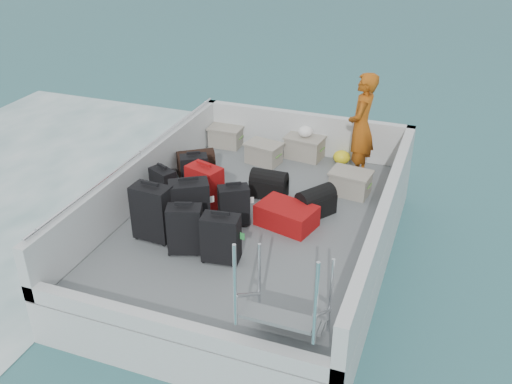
{
  "coord_description": "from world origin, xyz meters",
  "views": [
    {
      "loc": [
        2.34,
        -6.28,
        4.7
      ],
      "look_at": [
        -0.02,
        0.11,
        1.0
      ],
      "focal_mm": 40.0,
      "sensor_mm": 36.0,
      "label": 1
    }
  ],
  "objects_px": {
    "suitcase_0": "(153,213)",
    "suitcase_3": "(185,230)",
    "suitcase_4": "(190,208)",
    "suitcase_8": "(287,216)",
    "passenger": "(361,127)",
    "suitcase_7": "(234,206)",
    "suitcase_5": "(205,189)",
    "suitcase_6": "(221,239)",
    "crate_0": "(226,137)",
    "crate_1": "(264,154)",
    "crate_2": "(305,148)",
    "suitcase_2": "(195,174)",
    "suitcase_1": "(164,187)",
    "crate_3": "(350,184)"
  },
  "relations": [
    {
      "from": "suitcase_0",
      "to": "crate_3",
      "type": "xyz_separation_m",
      "value": [
        2.12,
        2.08,
        -0.21
      ]
    },
    {
      "from": "suitcase_6",
      "to": "suitcase_0",
      "type": "bearing_deg",
      "value": 163.71
    },
    {
      "from": "suitcase_0",
      "to": "suitcase_6",
      "type": "xyz_separation_m",
      "value": [
        1.01,
        -0.15,
        -0.07
      ]
    },
    {
      "from": "suitcase_2",
      "to": "crate_0",
      "type": "relative_size",
      "value": 1.07
    },
    {
      "from": "suitcase_5",
      "to": "crate_1",
      "type": "relative_size",
      "value": 1.27
    },
    {
      "from": "suitcase_8",
      "to": "passenger",
      "type": "height_order",
      "value": "passenger"
    },
    {
      "from": "suitcase_3",
      "to": "suitcase_7",
      "type": "bearing_deg",
      "value": 49.97
    },
    {
      "from": "suitcase_3",
      "to": "passenger",
      "type": "bearing_deg",
      "value": 41.6
    },
    {
      "from": "suitcase_2",
      "to": "suitcase_7",
      "type": "bearing_deg",
      "value": -67.63
    },
    {
      "from": "passenger",
      "to": "suitcase_6",
      "type": "bearing_deg",
      "value": -19.06
    },
    {
      "from": "suitcase_4",
      "to": "suitcase_5",
      "type": "relative_size",
      "value": 1.11
    },
    {
      "from": "suitcase_1",
      "to": "suitcase_4",
      "type": "bearing_deg",
      "value": -11.93
    },
    {
      "from": "suitcase_5",
      "to": "suitcase_7",
      "type": "distance_m",
      "value": 0.58
    },
    {
      "from": "suitcase_7",
      "to": "crate_1",
      "type": "bearing_deg",
      "value": 66.91
    },
    {
      "from": "suitcase_4",
      "to": "passenger",
      "type": "bearing_deg",
      "value": 22.57
    },
    {
      "from": "suitcase_7",
      "to": "crate_0",
      "type": "bearing_deg",
      "value": 84.19
    },
    {
      "from": "crate_1",
      "to": "suitcase_4",
      "type": "bearing_deg",
      "value": -94.55
    },
    {
      "from": "suitcase_7",
      "to": "crate_3",
      "type": "xyz_separation_m",
      "value": [
        1.28,
        1.4,
        -0.12
      ]
    },
    {
      "from": "suitcase_3",
      "to": "suitcase_5",
      "type": "bearing_deg",
      "value": 82.53
    },
    {
      "from": "suitcase_0",
      "to": "crate_3",
      "type": "relative_size",
      "value": 1.38
    },
    {
      "from": "suitcase_5",
      "to": "suitcase_6",
      "type": "distance_m",
      "value": 1.27
    },
    {
      "from": "suitcase_4",
      "to": "suitcase_5",
      "type": "bearing_deg",
      "value": 64.77
    },
    {
      "from": "suitcase_4",
      "to": "suitcase_8",
      "type": "relative_size",
      "value": 0.98
    },
    {
      "from": "suitcase_3",
      "to": "suitcase_5",
      "type": "distance_m",
      "value": 1.07
    },
    {
      "from": "suitcase_0",
      "to": "suitcase_3",
      "type": "height_order",
      "value": "suitcase_0"
    },
    {
      "from": "suitcase_6",
      "to": "crate_0",
      "type": "distance_m",
      "value": 3.49
    },
    {
      "from": "suitcase_3",
      "to": "suitcase_7",
      "type": "xyz_separation_m",
      "value": [
        0.31,
        0.82,
        -0.04
      ]
    },
    {
      "from": "suitcase_8",
      "to": "crate_2",
      "type": "height_order",
      "value": "crate_2"
    },
    {
      "from": "suitcase_8",
      "to": "crate_3",
      "type": "relative_size",
      "value": 1.38
    },
    {
      "from": "crate_0",
      "to": "crate_3",
      "type": "distance_m",
      "value": 2.62
    },
    {
      "from": "suitcase_5",
      "to": "suitcase_8",
      "type": "distance_m",
      "value": 1.21
    },
    {
      "from": "suitcase_5",
      "to": "crate_2",
      "type": "bearing_deg",
      "value": 86.85
    },
    {
      "from": "suitcase_7",
      "to": "suitcase_6",
      "type": "bearing_deg",
      "value": -109.27
    },
    {
      "from": "crate_0",
      "to": "crate_2",
      "type": "bearing_deg",
      "value": 0.0
    },
    {
      "from": "suitcase_6",
      "to": "suitcase_4",
      "type": "bearing_deg",
      "value": 136.35
    },
    {
      "from": "crate_3",
      "to": "crate_1",
      "type": "bearing_deg",
      "value": 160.08
    },
    {
      "from": "suitcase_3",
      "to": "suitcase_7",
      "type": "relative_size",
      "value": 1.14
    },
    {
      "from": "crate_3",
      "to": "suitcase_1",
      "type": "bearing_deg",
      "value": -152.55
    },
    {
      "from": "crate_0",
      "to": "crate_1",
      "type": "xyz_separation_m",
      "value": [
        0.86,
        -0.43,
        -0.0
      ]
    },
    {
      "from": "suitcase_3",
      "to": "suitcase_4",
      "type": "height_order",
      "value": "suitcase_4"
    },
    {
      "from": "suitcase_3",
      "to": "crate_0",
      "type": "distance_m",
      "value": 3.33
    },
    {
      "from": "suitcase_1",
      "to": "suitcase_8",
      "type": "relative_size",
      "value": 0.75
    },
    {
      "from": "suitcase_6",
      "to": "crate_3",
      "type": "height_order",
      "value": "suitcase_6"
    },
    {
      "from": "suitcase_3",
      "to": "passenger",
      "type": "distance_m",
      "value": 3.28
    },
    {
      "from": "suitcase_0",
      "to": "suitcase_7",
      "type": "height_order",
      "value": "suitcase_0"
    },
    {
      "from": "suitcase_4",
      "to": "crate_2",
      "type": "distance_m",
      "value": 2.88
    },
    {
      "from": "suitcase_0",
      "to": "crate_2",
      "type": "distance_m",
      "value": 3.29
    },
    {
      "from": "suitcase_6",
      "to": "crate_0",
      "type": "xyz_separation_m",
      "value": [
        -1.31,
        3.23,
        -0.15
      ]
    },
    {
      "from": "suitcase_2",
      "to": "passenger",
      "type": "xyz_separation_m",
      "value": [
        2.18,
        1.32,
        0.55
      ]
    },
    {
      "from": "crate_2",
      "to": "passenger",
      "type": "distance_m",
      "value": 1.24
    }
  ]
}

